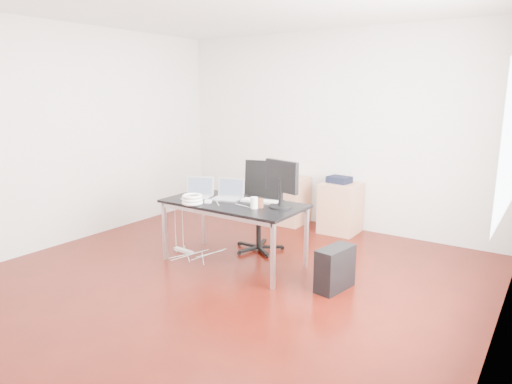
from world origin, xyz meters
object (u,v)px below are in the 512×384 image
Objects in this scene: pc_tower at (335,269)px; desk at (233,207)px; filing_cabinet_left at (289,200)px; filing_cabinet_right at (341,208)px; office_chair at (261,202)px.

desk is at bearing -170.19° from pc_tower.
desk is 1.34m from pc_tower.
filing_cabinet_left is 0.84m from filing_cabinet_right.
filing_cabinet_left reaches higher than pc_tower.
desk is 2.29× the size of filing_cabinet_right.
office_chair is at bearing -76.97° from filing_cabinet_left.
office_chair is 2.40× the size of pc_tower.
office_chair is at bearing 164.35° from pc_tower.
filing_cabinet_left is 2.41m from pc_tower.
pc_tower is (1.58, -1.82, -0.13)m from filing_cabinet_left.
desk is 1.87m from filing_cabinet_left.
office_chair reaches higher than filing_cabinet_left.
filing_cabinet_right is at bearing 0.00° from filing_cabinet_left.
filing_cabinet_left is at bearing 180.00° from filing_cabinet_right.
office_chair is 1.34m from filing_cabinet_right.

